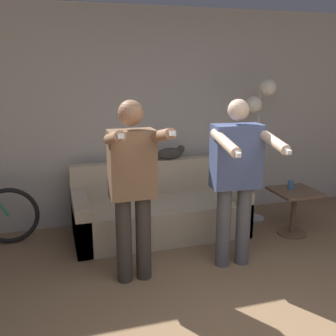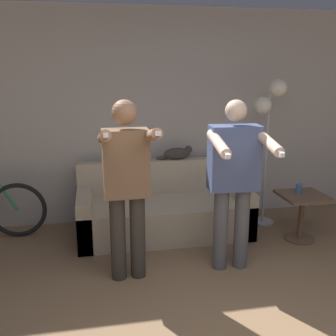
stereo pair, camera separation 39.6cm
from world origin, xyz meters
name	(u,v)px [view 1 (the left image)]	position (x,y,z in m)	size (l,w,h in m)	color
wall_back	(160,117)	(0.00, 3.06, 1.30)	(10.00, 0.05, 2.60)	#B7B2A8
couch	(159,212)	(-0.16, 2.52, 0.26)	(1.96, 0.84, 0.81)	beige
person_left	(133,181)	(-0.66, 1.55, 0.95)	(0.48, 0.67, 1.64)	#38332D
person_right	(236,173)	(0.32, 1.56, 0.94)	(0.55, 0.69, 1.63)	#56565B
cat	(171,153)	(0.08, 2.83, 0.89)	(0.45, 0.11, 0.17)	#3D3833
floor_lamp	(260,111)	(1.13, 2.59, 1.39)	(0.39, 0.28, 1.77)	#B2B2B7
side_table	(294,203)	(1.33, 2.04, 0.38)	(0.49, 0.49, 0.53)	brown
cup	(291,185)	(1.31, 2.10, 0.58)	(0.07, 0.07, 0.11)	#3D6693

